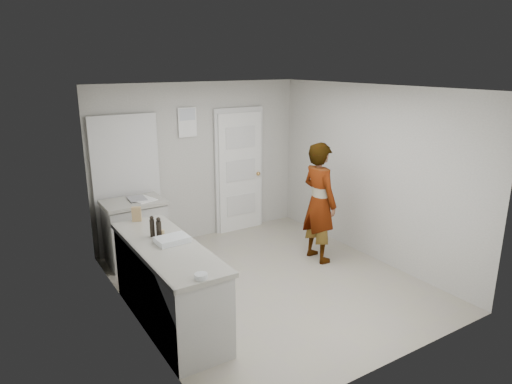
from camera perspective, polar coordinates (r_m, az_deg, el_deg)
ground at (r=6.11m, az=1.62°, el=-11.24°), size 4.00×4.00×0.00m
room_shell at (r=7.28m, az=-8.05°, el=1.77°), size 4.00×4.00×4.00m
main_counter at (r=5.16m, az=-10.85°, el=-11.63°), size 0.64×1.96×0.93m
side_counter at (r=6.74m, az=-14.80°, el=-5.11°), size 0.84×0.61×0.93m
person at (r=6.55m, az=7.91°, el=-1.30°), size 0.42×0.63×1.73m
cake_mix_box at (r=5.72m, az=-14.70°, el=-2.68°), size 0.12×0.09×0.18m
spice_jar at (r=5.18m, az=-11.62°, el=-5.06°), size 0.05×0.05×0.07m
oil_cruet_a at (r=5.14m, az=-12.06°, el=-4.39°), size 0.06×0.06×0.23m
oil_cruet_b at (r=5.18m, az=-12.85°, el=-4.23°), size 0.05×0.05×0.24m
baking_dish at (r=5.00m, az=-10.42°, el=-5.90°), size 0.36×0.26×0.06m
egg_bowl at (r=4.17m, az=-6.88°, el=-10.39°), size 0.12×0.12×0.05m
papers at (r=6.60m, az=-14.02°, el=-0.89°), size 0.36×0.41×0.01m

